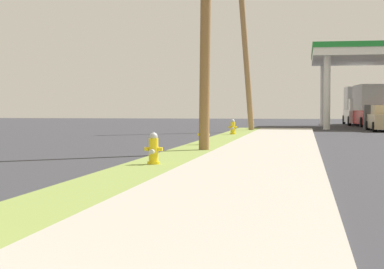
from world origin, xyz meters
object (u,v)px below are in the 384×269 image
at_px(fire_hydrant_third, 204,135).
at_px(fire_hydrant_second, 154,150).
at_px(fire_hydrant_fourth, 233,128).
at_px(truck_white_on_apron, 358,107).
at_px(utility_pole_background, 245,48).
at_px(truck_red_at_forecourt, 369,107).

bearing_deg(fire_hydrant_third, fire_hydrant_second, -89.39).
bearing_deg(fire_hydrant_fourth, truck_white_on_apron, 71.33).
height_order(fire_hydrant_third, utility_pole_background, utility_pole_background).
distance_m(fire_hydrant_second, fire_hydrant_fourth, 16.80).
xyz_separation_m(fire_hydrant_second, truck_white_on_apron, (7.73, 39.77, 1.04)).
distance_m(fire_hydrant_third, truck_white_on_apron, 32.79).
bearing_deg(fire_hydrant_second, utility_pole_background, 89.92).
height_order(fire_hydrant_fourth, utility_pole_background, utility_pole_background).
xyz_separation_m(fire_hydrant_fourth, truck_white_on_apron, (7.76, 22.98, 1.04)).
relative_size(fire_hydrant_third, fire_hydrant_fourth, 1.00).
height_order(fire_hydrant_second, fire_hydrant_fourth, same).
bearing_deg(truck_red_at_forecourt, fire_hydrant_second, -102.93).
bearing_deg(truck_red_at_forecourt, fire_hydrant_fourth, -113.63).
relative_size(fire_hydrant_third, truck_white_on_apron, 0.12).
bearing_deg(utility_pole_background, truck_red_at_forecourt, 57.94).
height_order(fire_hydrant_third, fire_hydrant_fourth, same).
distance_m(fire_hydrant_third, fire_hydrant_fourth, 8.86).
relative_size(utility_pole_background, truck_white_on_apron, 1.43).
bearing_deg(fire_hydrant_third, fire_hydrant_fourth, 89.68).
distance_m(fire_hydrant_second, fire_hydrant_third, 7.94).
distance_m(utility_pole_background, truck_red_at_forecourt, 15.65).
xyz_separation_m(utility_pole_background, truck_white_on_apron, (7.70, 17.23, -3.32)).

